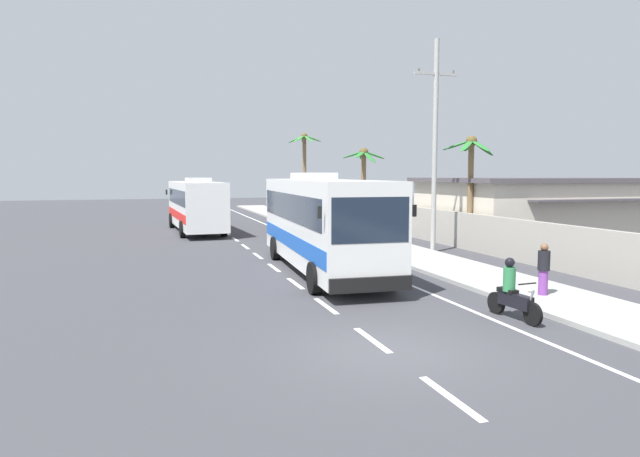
{
  "coord_description": "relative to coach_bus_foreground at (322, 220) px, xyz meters",
  "views": [
    {
      "loc": [
        -4.85,
        -10.7,
        3.8
      ],
      "look_at": [
        1.56,
        9.86,
        1.7
      ],
      "focal_mm": 31.02,
      "sensor_mm": 36.0,
      "label": 1
    }
  ],
  "objects": [
    {
      "name": "coach_bus_far_lane",
      "position": [
        -3.46,
        16.7,
        -0.14
      ],
      "size": [
        3.35,
        10.7,
        3.61
      ],
      "color": "white",
      "rests_on": "ground"
    },
    {
      "name": "palm_nearest",
      "position": [
        6.79,
        26.65,
        2.92
      ],
      "size": [
        2.95,
        3.13,
        7.46
      ],
      "color": "brown",
      "rests_on": "ground"
    },
    {
      "name": "motorcycle_trailing",
      "position": [
        2.62,
        -8.43,
        -1.36
      ],
      "size": [
        0.56,
        1.96,
        1.62
      ],
      "color": "black",
      "rests_on": "ground"
    },
    {
      "name": "palm_third",
      "position": [
        6.29,
        11.34,
        1.79
      ],
      "size": [
        2.59,
        2.62,
        5.46
      ],
      "color": "brown",
      "rests_on": "ground"
    },
    {
      "name": "utility_pole_mid",
      "position": [
        6.82,
        3.45,
        3.29
      ],
      "size": [
        2.31,
        0.24,
        10.23
      ],
      "color": "#9E9E99",
      "rests_on": "ground"
    },
    {
      "name": "coach_bus_foreground",
      "position": [
        0.0,
        0.0,
        0.0
      ],
      "size": [
        3.46,
        11.68,
        3.89
      ],
      "color": "silver",
      "rests_on": "ground"
    },
    {
      "name": "boundary_wall",
      "position": [
        8.97,
        4.11,
        -1.09
      ],
      "size": [
        0.24,
        60.0,
        1.87
      ],
      "primitive_type": "cube",
      "color": "#9E998E",
      "rests_on": "ground"
    },
    {
      "name": "pedestrian_midwalk",
      "position": [
        4.98,
        -6.74,
        -1.05
      ],
      "size": [
        0.36,
        0.36,
        1.58
      ],
      "rotation": [
        0.0,
        0.0,
        4.23
      ],
      "color": "#75388E",
      "rests_on": "sidewalk_kerb"
    },
    {
      "name": "roadside_building",
      "position": [
        15.7,
        6.29,
        -0.19
      ],
      "size": [
        13.55,
        9.29,
        3.63
      ],
      "color": "beige",
      "rests_on": "ground"
    },
    {
      "name": "motorcycle_beside_bus",
      "position": [
        1.94,
        9.76,
        -1.36
      ],
      "size": [
        0.56,
        1.96,
        1.63
      ],
      "color": "black",
      "rests_on": "ground"
    },
    {
      "name": "ground_plane",
      "position": [
        -1.63,
        -9.89,
        -2.02
      ],
      "size": [
        160.0,
        160.0,
        0.0
      ],
      "primitive_type": "plane",
      "color": "#3A3A3F"
    },
    {
      "name": "palm_second",
      "position": [
        9.13,
        3.92,
        2.06
      ],
      "size": [
        2.58,
        2.8,
        5.76
      ],
      "color": "brown",
      "rests_on": "ground"
    },
    {
      "name": "sidewalk_kerb",
      "position": [
        5.17,
        0.11,
        -1.95
      ],
      "size": [
        3.2,
        90.0,
        0.14
      ],
      "primitive_type": "cube",
      "color": "#999993",
      "rests_on": "ground"
    },
    {
      "name": "lane_markings",
      "position": [
        0.58,
        4.99,
        -2.02
      ],
      "size": [
        3.88,
        71.4,
        0.01
      ],
      "color": "white",
      "rests_on": "ground"
    }
  ]
}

